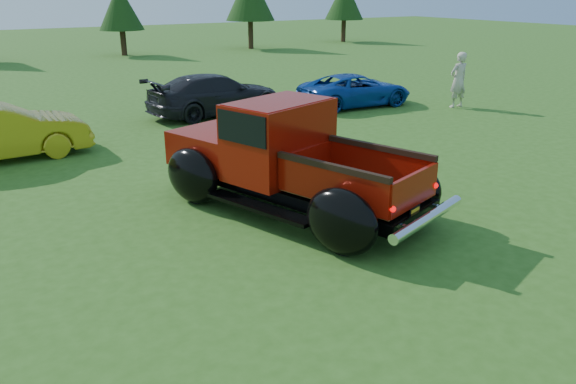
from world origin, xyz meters
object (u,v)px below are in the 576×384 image
object	(u,v)px
tree_far_east	(344,0)
show_car_grey	(216,94)
spectator	(458,80)
show_car_blue	(356,90)
tree_mid_right	(120,7)
pickup_truck	(279,157)

from	to	relation	value
tree_far_east	show_car_grey	xyz separation A→B (m)	(-20.50, -20.10, -2.55)
tree_far_east	spectator	size ratio (longest dim) A/B	2.42
show_car_blue	spectator	distance (m)	3.69
tree_far_east	show_car_grey	bearing A→B (deg)	-135.56
tree_mid_right	tree_far_east	bearing A→B (deg)	1.59
tree_mid_right	show_car_grey	distance (m)	19.89
tree_far_east	show_car_blue	bearing A→B (deg)	-125.86
show_car_blue	spectator	bearing A→B (deg)	-121.42
tree_far_east	spectator	xyz separation A→B (m)	(-12.52, -23.58, -2.25)
tree_far_east	show_car_blue	xyz separation A→B (m)	(-15.50, -21.44, -2.66)
tree_mid_right	show_car_grey	world-z (taller)	tree_mid_right
show_car_grey	tree_mid_right	bearing A→B (deg)	-13.32
tree_mid_right	spectator	xyz separation A→B (m)	(5.48, -23.08, -1.98)
show_car_grey	spectator	size ratio (longest dim) A/B	2.40
tree_mid_right	tree_far_east	xyz separation A→B (m)	(18.00, 0.50, 0.27)
pickup_truck	show_car_blue	size ratio (longest dim) A/B	1.43
pickup_truck	spectator	distance (m)	11.67
tree_mid_right	tree_far_east	world-z (taller)	tree_far_east
show_car_grey	tree_far_east	bearing A→B (deg)	-51.61
pickup_truck	show_car_grey	bearing A→B (deg)	55.19
tree_mid_right	spectator	distance (m)	23.81
pickup_truck	tree_mid_right	bearing A→B (deg)	61.60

